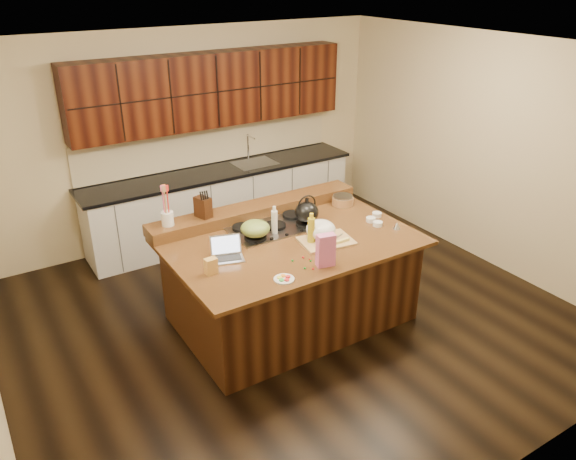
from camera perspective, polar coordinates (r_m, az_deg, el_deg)
room at (r=5.33m, az=0.29°, el=3.21°), size 5.52×5.02×2.72m
island at (r=5.72m, az=0.27°, el=-5.03°), size 2.40×1.60×0.92m
back_ledge at (r=6.03m, az=-3.28°, el=2.08°), size 2.40×0.30×0.12m
cooktop at (r=5.73m, az=-1.33°, el=0.33°), size 0.92×0.52×0.05m
back_counter at (r=7.43m, az=-7.01°, el=6.53°), size 3.70×0.66×2.40m
kettle at (r=5.72m, az=1.91°, el=1.81°), size 0.29×0.29×0.22m
green_bowl at (r=5.45m, az=-3.35°, el=0.16°), size 0.32×0.32×0.16m
laptop at (r=5.18m, az=-6.23°, el=-2.25°), size 0.34×0.30×0.20m
oil_bottle at (r=5.36m, az=2.37°, el=-0.12°), size 0.08×0.08×0.27m
vinegar_bottle at (r=5.56m, az=-1.39°, el=0.75°), size 0.07×0.07×0.25m
wooden_tray at (r=5.45m, az=3.49°, el=-0.21°), size 0.55×0.44×0.20m
ramekin_a at (r=5.94m, az=8.41°, el=1.06°), size 0.12×0.12×0.04m
ramekin_b at (r=5.85m, az=9.10°, el=0.63°), size 0.13×0.13×0.04m
ramekin_c at (r=6.07m, az=9.01°, el=1.56°), size 0.11×0.11×0.04m
strainer_bowl at (r=6.31m, az=5.57°, el=2.96°), size 0.26×0.26×0.09m
kitchen_timer at (r=5.82m, az=10.98°, el=0.46°), size 0.10×0.10×0.07m
pink_bag at (r=4.98m, az=3.85°, el=-2.06°), size 0.18×0.12×0.30m
candy_plate at (r=4.82m, az=-0.41°, el=-5.01°), size 0.23×0.23×0.01m
package_box at (r=4.92m, az=-7.82°, el=-3.65°), size 0.11×0.08×0.15m
utensil_crock at (r=5.61m, az=-12.14°, el=1.14°), size 0.13×0.13×0.14m
knife_block at (r=5.72m, az=-8.63°, el=2.30°), size 0.15×0.20×0.21m
gumdrop_0 at (r=4.97m, az=2.56°, el=-3.96°), size 0.02×0.02×0.02m
gumdrop_1 at (r=5.18m, az=4.51°, el=-2.69°), size 0.02×0.02×0.02m
gumdrop_2 at (r=5.27m, az=4.13°, el=-2.16°), size 0.02×0.02×0.02m
gumdrop_3 at (r=5.10m, az=2.31°, el=-3.14°), size 0.02×0.02×0.02m
gumdrop_4 at (r=5.22m, az=3.39°, el=-2.46°), size 0.02×0.02×0.02m
gumdrop_5 at (r=5.10m, az=0.46°, el=-3.12°), size 0.02×0.02×0.02m
gumdrop_6 at (r=5.15m, az=1.55°, el=-2.79°), size 0.02×0.02×0.02m
gumdrop_7 at (r=4.98m, az=1.71°, el=-3.90°), size 0.02×0.02×0.02m
gumdrop_8 at (r=5.12m, az=2.24°, el=-3.01°), size 0.02×0.02×0.02m
gumdrop_9 at (r=5.12m, az=4.60°, el=-3.09°), size 0.02×0.02×0.02m
gumdrop_10 at (r=5.13m, az=4.40°, el=-2.98°), size 0.02×0.02×0.02m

